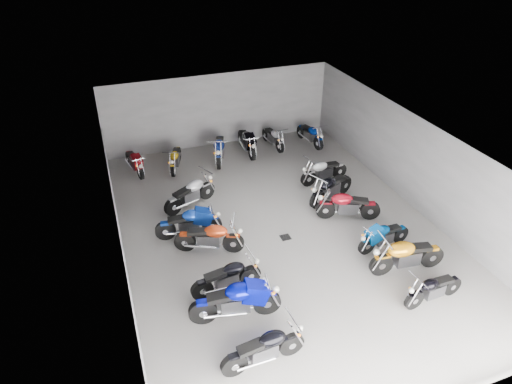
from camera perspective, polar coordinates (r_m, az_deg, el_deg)
The scene contains 24 objects.
ground at distance 15.23m, azimuth 2.96°, elevation -4.62°, with size 14.00×14.00×0.00m, color gray.
wall_back at distance 20.30m, azimuth -4.59°, elevation 10.22°, with size 10.00×0.10×3.20m, color gray.
wall_left at distance 13.47m, azimuth -16.93°, elevation -3.24°, with size 0.10×14.00×3.20m, color gray.
wall_right at distance 16.72m, azimuth 19.19°, elevation 3.53°, with size 0.10×14.00×3.20m, color gray.
ceiling at distance 13.57m, azimuth 3.34°, elevation 6.39°, with size 10.00×14.00×0.04m, color black.
drain_grate at distance 14.86m, azimuth 3.70°, elevation -5.67°, with size 0.32×0.32×0.01m, color black.
motorcycle_left_a at distance 11.02m, azimuth 1.07°, elevation -18.96°, with size 2.08×0.44×0.91m.
motorcycle_left_b at distance 11.91m, azimuth -2.47°, elevation -13.45°, with size 2.39×0.59×1.05m.
motorcycle_left_c at distance 12.69m, azimuth -3.60°, elevation -10.57°, with size 2.04×0.44×0.90m.
motorcycle_left_d at distance 14.05m, azimuth -5.80°, elevation -5.67°, with size 2.05×0.96×0.95m.
motorcycle_left_e at distance 14.75m, azimuth -8.32°, elevation -3.85°, with size 2.15×0.52×0.95m.
motorcycle_left_f at distance 16.23m, azimuth -8.18°, elevation -0.21°, with size 2.01×1.03×0.95m.
motorcycle_right_a at distance 13.27m, azimuth 21.30°, elevation -11.19°, with size 1.87×0.40×0.82m.
motorcycle_right_b at distance 13.95m, azimuth 18.32°, elevation -7.52°, with size 2.32×0.53×1.02m.
motorcycle_right_c at distance 14.69m, azimuth 15.66°, elevation -5.31°, with size 1.90×0.43×0.83m.
motorcycle_right_d at distance 15.73m, azimuth 11.35°, elevation -1.65°, with size 2.08×0.95×0.96m.
motorcycle_right_e at distance 16.61m, azimuth 9.34°, elevation 0.53°, with size 2.08×0.98×0.97m.
motorcycle_right_f at distance 17.74m, azimuth 8.44°, elevation 2.65°, with size 2.04×0.46×0.90m.
motorcycle_back_a at distance 18.88m, azimuth -14.96°, elevation 3.66°, with size 0.54×1.92×0.85m.
motorcycle_back_b at distance 18.80m, azimuth -10.03°, elevation 4.17°, with size 0.77×1.85×0.84m.
motorcycle_back_c at distance 19.19m, azimuth -4.59°, elevation 5.43°, with size 0.86×2.17×0.99m.
motorcycle_back_d at distance 19.78m, azimuth -1.15°, elevation 6.33°, with size 0.44×2.20×0.97m.
motorcycle_back_e at distance 20.34m, azimuth 2.18°, elevation 6.86°, with size 0.43×1.92×0.84m.
motorcycle_back_f at distance 20.72m, azimuth 6.81°, elevation 7.19°, with size 0.47×1.99×0.88m.
Camera 1 is at (-4.90, -11.24, 9.03)m, focal length 32.00 mm.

